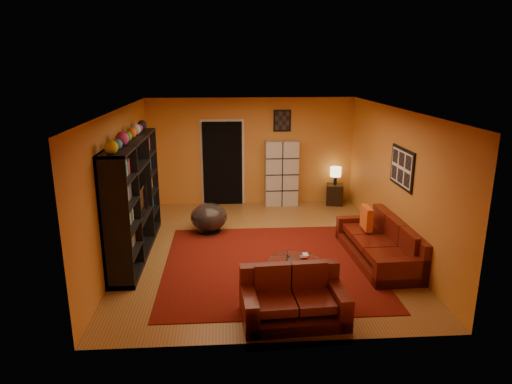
{
  "coord_description": "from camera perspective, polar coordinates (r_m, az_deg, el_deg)",
  "views": [
    {
      "loc": [
        -0.62,
        -7.95,
        3.36
      ],
      "look_at": [
        -0.08,
        0.1,
        1.09
      ],
      "focal_mm": 32.0,
      "sensor_mm": 36.0,
      "label": 1
    }
  ],
  "objects": [
    {
      "name": "rug",
      "position": [
        8.03,
        1.66,
        -9.01
      ],
      "size": [
        3.6,
        3.6,
        0.01
      ],
      "primitive_type": "cube",
      "color": "#500E09",
      "rests_on": "floor"
    },
    {
      "name": "bowl_chair",
      "position": [
        9.43,
        -5.91,
        -3.15
      ],
      "size": [
        0.75,
        0.75,
        0.61
      ],
      "color": "black",
      "rests_on": "floor"
    },
    {
      "name": "sofa",
      "position": [
        8.42,
        15.64,
        -6.33
      ],
      "size": [
        1.0,
        2.26,
        0.85
      ],
      "rotation": [
        0.0,
        0.0,
        0.04
      ],
      "color": "#4A1009",
      "rests_on": "rug"
    },
    {
      "name": "table_lamp",
      "position": [
        11.31,
        9.92,
        2.43
      ],
      "size": [
        0.26,
        0.26,
        0.44
      ],
      "color": "black",
      "rests_on": "side_table"
    },
    {
      "name": "wall_left",
      "position": [
        8.43,
        -16.63,
        0.89
      ],
      "size": [
        0.0,
        6.0,
        6.0
      ],
      "primitive_type": "plane",
      "rotation": [
        1.57,
        0.0,
        1.57
      ],
      "color": "orange",
      "rests_on": "floor"
    },
    {
      "name": "coffee_table",
      "position": [
        7.17,
        4.84,
        -8.96
      ],
      "size": [
        0.83,
        0.83,
        0.42
      ],
      "rotation": [
        0.0,
        0.0,
        -0.11
      ],
      "color": "silver",
      "rests_on": "floor"
    },
    {
      "name": "entertainment_unit",
      "position": [
        8.45,
        -15.01,
        -0.72
      ],
      "size": [
        0.45,
        3.0,
        2.1
      ],
      "primitive_type": "cube",
      "color": "black",
      "rests_on": "floor"
    },
    {
      "name": "doorway",
      "position": [
        11.16,
        -4.2,
        3.56
      ],
      "size": [
        0.95,
        0.1,
        2.04
      ],
      "primitive_type": "cube",
      "color": "black",
      "rests_on": "floor"
    },
    {
      "name": "storage_cabinet",
      "position": [
        11.14,
        3.21,
        2.36
      ],
      "size": [
        0.8,
        0.36,
        1.59
      ],
      "primitive_type": "cube",
      "rotation": [
        0.0,
        0.0,
        0.0
      ],
      "color": "beige",
      "rests_on": "floor"
    },
    {
      "name": "side_table",
      "position": [
        11.45,
        9.79,
        -0.3
      ],
      "size": [
        0.48,
        0.48,
        0.5
      ],
      "primitive_type": "cube",
      "rotation": [
        0.0,
        0.0,
        -0.21
      ],
      "color": "black",
      "rests_on": "floor"
    },
    {
      "name": "wall_right",
      "position": [
        8.79,
        17.05,
        1.45
      ],
      "size": [
        0.0,
        6.0,
        6.0
      ],
      "primitive_type": "plane",
      "rotation": [
        1.57,
        0.0,
        -1.57
      ],
      "color": "orange",
      "rests_on": "floor"
    },
    {
      "name": "wall_back",
      "position": [
        11.16,
        -0.62,
        5.07
      ],
      "size": [
        6.0,
        0.0,
        6.0
      ],
      "primitive_type": "plane",
      "rotation": [
        1.57,
        0.0,
        0.0
      ],
      "color": "orange",
      "rests_on": "floor"
    },
    {
      "name": "throw_pillow",
      "position": [
        8.65,
        13.66,
        -3.16
      ],
      "size": [
        0.12,
        0.42,
        0.42
      ],
      "primitive_type": "cube",
      "color": "#E15619",
      "rests_on": "sofa"
    },
    {
      "name": "loveseat",
      "position": [
        6.39,
        4.6,
        -13.1
      ],
      "size": [
        1.44,
        0.92,
        0.85
      ],
      "rotation": [
        0.0,
        0.0,
        1.63
      ],
      "color": "#4A1009",
      "rests_on": "rug"
    },
    {
      "name": "ceiling",
      "position": [
        8.02,
        0.6,
        10.26
      ],
      "size": [
        6.0,
        6.0,
        0.0
      ],
      "primitive_type": "plane",
      "rotation": [
        3.14,
        0.0,
        0.0
      ],
      "color": "white",
      "rests_on": "wall_back"
    },
    {
      "name": "wall_art_back",
      "position": [
        11.1,
        3.29,
        8.9
      ],
      "size": [
        0.42,
        0.03,
        0.52
      ],
      "primitive_type": "cube",
      "color": "black",
      "rests_on": "wall_back"
    },
    {
      "name": "tv",
      "position": [
        8.41,
        -14.7,
        -1.28
      ],
      "size": [
        0.89,
        0.12,
        0.51
      ],
      "primitive_type": "imported",
      "rotation": [
        0.0,
        0.0,
        1.57
      ],
      "color": "black",
      "rests_on": "entertainment_unit"
    },
    {
      "name": "wall_art_right",
      "position": [
        8.44,
        17.79,
        2.91
      ],
      "size": [
        0.03,
        1.0,
        0.7
      ],
      "primitive_type": "cube",
      "color": "black",
      "rests_on": "wall_right"
    },
    {
      "name": "floor",
      "position": [
        8.66,
        0.55,
        -7.13
      ],
      "size": [
        6.0,
        6.0,
        0.0
      ],
      "primitive_type": "plane",
      "color": "brown",
      "rests_on": "ground"
    },
    {
      "name": "wall_front",
      "position": [
        5.4,
        3.04,
        -6.74
      ],
      "size": [
        6.0,
        0.0,
        6.0
      ],
      "primitive_type": "plane",
      "rotation": [
        -1.57,
        0.0,
        0.0
      ],
      "color": "orange",
      "rests_on": "floor"
    }
  ]
}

